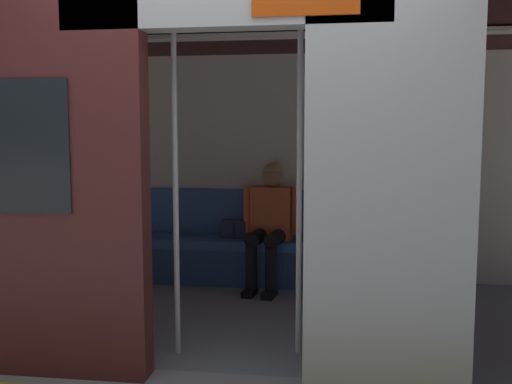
{
  "coord_description": "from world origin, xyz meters",
  "views": [
    {
      "loc": [
        -0.61,
        3.08,
        1.44
      ],
      "look_at": [
        -0.02,
        -1.21,
        0.99
      ],
      "focal_mm": 39.41,
      "sensor_mm": 36.0,
      "label": 1
    }
  ],
  "objects_px": {
    "train_car": "(246,123)",
    "handbag": "(235,229)",
    "grab_pole_far": "(299,188)",
    "bench_seat": "(268,250)",
    "person_seated": "(270,217)",
    "book": "(316,238)",
    "grab_pole_door": "(176,188)"
  },
  "relations": [
    {
      "from": "grab_pole_door",
      "to": "train_car",
      "type": "bearing_deg",
      "value": -113.86
    },
    {
      "from": "person_seated",
      "to": "book",
      "type": "relative_size",
      "value": 5.31
    },
    {
      "from": "book",
      "to": "grab_pole_far",
      "type": "distance_m",
      "value": 1.8
    },
    {
      "from": "bench_seat",
      "to": "person_seated",
      "type": "distance_m",
      "value": 0.33
    },
    {
      "from": "bench_seat",
      "to": "person_seated",
      "type": "xyz_separation_m",
      "value": [
        -0.03,
        0.05,
        0.33
      ]
    },
    {
      "from": "bench_seat",
      "to": "handbag",
      "type": "xyz_separation_m",
      "value": [
        0.32,
        -0.07,
        0.19
      ]
    },
    {
      "from": "train_car",
      "to": "book",
      "type": "xyz_separation_m",
      "value": [
        -0.51,
        -1.05,
        -1.07
      ]
    },
    {
      "from": "bench_seat",
      "to": "person_seated",
      "type": "relative_size",
      "value": 2.37
    },
    {
      "from": "grab_pole_far",
      "to": "bench_seat",
      "type": "bearing_deg",
      "value": -76.49
    },
    {
      "from": "train_car",
      "to": "book",
      "type": "height_order",
      "value": "train_car"
    },
    {
      "from": "bench_seat",
      "to": "grab_pole_far",
      "type": "distance_m",
      "value": 1.84
    },
    {
      "from": "train_car",
      "to": "handbag",
      "type": "distance_m",
      "value": 1.48
    },
    {
      "from": "grab_pole_door",
      "to": "handbag",
      "type": "bearing_deg",
      "value": -92.11
    },
    {
      "from": "train_car",
      "to": "person_seated",
      "type": "distance_m",
      "value": 1.28
    },
    {
      "from": "person_seated",
      "to": "grab_pole_far",
      "type": "relative_size",
      "value": 0.53
    },
    {
      "from": "handbag",
      "to": "person_seated",
      "type": "bearing_deg",
      "value": 161.32
    },
    {
      "from": "train_car",
      "to": "handbag",
      "type": "relative_size",
      "value": 24.62
    },
    {
      "from": "bench_seat",
      "to": "grab_pole_door",
      "type": "xyz_separation_m",
      "value": [
        0.39,
        1.75,
        0.76
      ]
    },
    {
      "from": "book",
      "to": "grab_pole_door",
      "type": "height_order",
      "value": "grab_pole_door"
    },
    {
      "from": "train_car",
      "to": "grab_pole_door",
      "type": "height_order",
      "value": "train_car"
    },
    {
      "from": "train_car",
      "to": "bench_seat",
      "type": "bearing_deg",
      "value": -93.23
    },
    {
      "from": "book",
      "to": "grab_pole_door",
      "type": "bearing_deg",
      "value": 66.87
    },
    {
      "from": "book",
      "to": "grab_pole_far",
      "type": "bearing_deg",
      "value": 89.86
    },
    {
      "from": "train_car",
      "to": "handbag",
      "type": "height_order",
      "value": "train_car"
    },
    {
      "from": "person_seated",
      "to": "handbag",
      "type": "bearing_deg",
      "value": -18.68
    },
    {
      "from": "train_car",
      "to": "grab_pole_far",
      "type": "xyz_separation_m",
      "value": [
        -0.45,
        0.64,
        -0.43
      ]
    },
    {
      "from": "handbag",
      "to": "bench_seat",
      "type": "bearing_deg",
      "value": 168.36
    },
    {
      "from": "train_car",
      "to": "grab_pole_far",
      "type": "bearing_deg",
      "value": 125.12
    },
    {
      "from": "train_car",
      "to": "person_seated",
      "type": "bearing_deg",
      "value": -95.05
    },
    {
      "from": "book",
      "to": "train_car",
      "type": "bearing_deg",
      "value": 66.06
    },
    {
      "from": "person_seated",
      "to": "handbag",
      "type": "relative_size",
      "value": 4.49
    },
    {
      "from": "book",
      "to": "grab_pole_door",
      "type": "xyz_separation_m",
      "value": [
        0.84,
        1.81,
        0.64
      ]
    }
  ]
}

